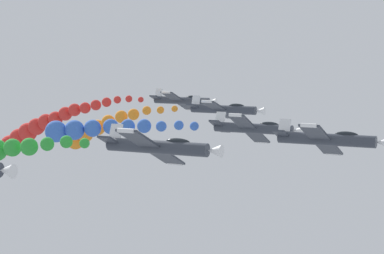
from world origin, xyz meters
name	(u,v)px	position (x,y,z in m)	size (l,w,h in m)	color
airplane_lead	(328,139)	(5.55, 16.27, 101.99)	(8.96, 10.35, 4.02)	#333842
airplane_left_inner	(255,128)	(-5.25, 5.14, 101.37)	(8.85, 10.35, 4.30)	#333842
smoke_trail_left_inner	(92,129)	(-2.54, -14.16, 100.64)	(5.90, 18.04, 2.93)	blue
airplane_right_inner	(159,147)	(18.60, 5.80, 102.30)	(8.89, 10.35, 4.19)	#333842
airplane_left_outer	(225,109)	(-18.58, -4.05, 102.08)	(9.19, 10.35, 3.46)	#333842
smoke_trail_left_outer	(98,129)	(-19.96, -24.48, 98.32)	(3.88, 19.18, 7.27)	orange
airplane_trailing	(183,100)	(-30.58, -15.97, 102.05)	(9.09, 10.35, 3.64)	#333842
smoke_trail_trailing	(36,130)	(-32.13, -44.45, 96.02)	(4.68, 29.63, 11.49)	red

